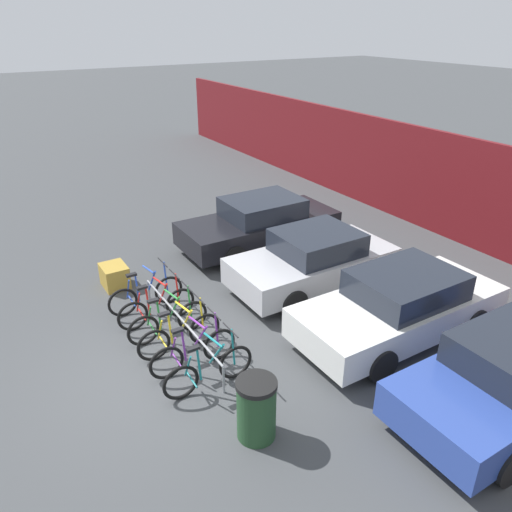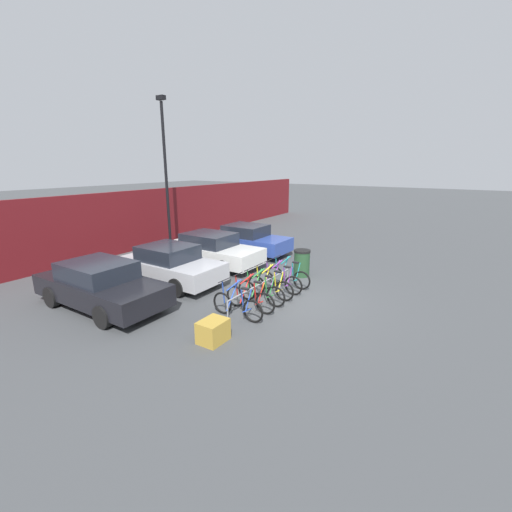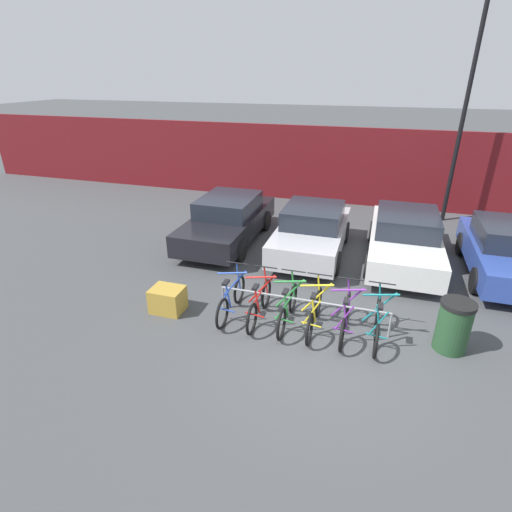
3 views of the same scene
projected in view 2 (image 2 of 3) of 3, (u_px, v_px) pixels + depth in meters
name	position (u px, v px, depth m)	size (l,w,h in m)	color
ground_plane	(289.00, 298.00, 11.07)	(120.00, 120.00, 0.00)	#424447
hoarding_wall	(105.00, 225.00, 15.67)	(36.00, 0.16, 2.95)	maroon
bike_rack	(262.00, 285.00, 10.83)	(3.59, 0.04, 0.57)	gray
bicycle_blue	(237.00, 305.00, 9.54)	(0.68, 1.71, 1.05)	black
bicycle_red	(250.00, 298.00, 10.06)	(0.68, 1.71, 1.05)	black
bicycle_green	(261.00, 292.00, 10.56)	(0.68, 1.71, 1.05)	black
bicycle_yellow	(270.00, 287.00, 11.01)	(0.68, 1.71, 1.05)	black
bicycle_purple	(279.00, 281.00, 11.51)	(0.68, 1.71, 1.05)	black
bicycle_teal	(288.00, 276.00, 12.02)	(0.68, 1.71, 1.05)	black
car_black	(101.00, 285.00, 10.24)	(1.91, 4.40, 1.40)	black
car_silver	(170.00, 265.00, 12.30)	(1.91, 3.95, 1.40)	#B7B7BC
car_white	(211.00, 250.00, 14.47)	(1.91, 4.40, 1.40)	silver
car_blue	(247.00, 240.00, 16.41)	(1.91, 4.04, 1.40)	#2D479E
lamp_post	(166.00, 168.00, 16.89)	(0.24, 0.44, 7.31)	black
trash_bin	(302.00, 263.00, 13.15)	(0.63, 0.63, 1.03)	#234728
cargo_crate	(213.00, 331.00, 8.30)	(0.70, 0.56, 0.55)	#B28C33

